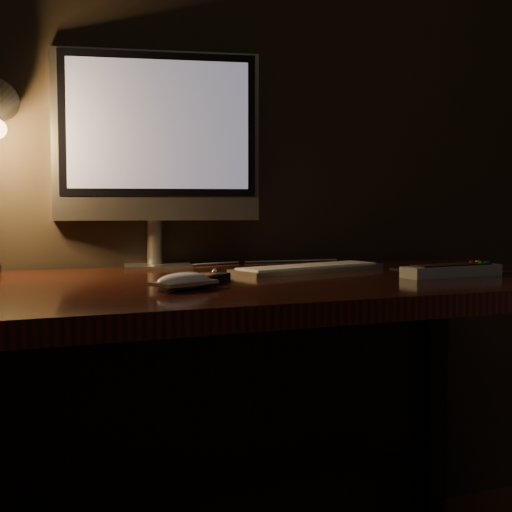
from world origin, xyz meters
name	(u,v)px	position (x,y,z in m)	size (l,w,h in m)	color
desk	(217,336)	(0.00, 1.93, 0.62)	(1.60, 0.75, 0.75)	#33120B
monitor	(157,141)	(-0.06, 2.18, 1.05)	(0.48, 0.17, 0.51)	silver
keyboard	(309,268)	(0.23, 1.95, 0.76)	(0.38, 0.11, 0.01)	silver
mousepad	(450,271)	(0.53, 1.83, 0.75)	(0.22, 0.17, 0.00)	black
mouse	(184,284)	(-0.14, 1.72, 0.76)	(0.11, 0.06, 0.02)	white
media_remote	(205,279)	(-0.07, 1.80, 0.76)	(0.13, 0.13, 0.02)	black
tv_remote	(452,270)	(0.45, 1.73, 0.76)	(0.23, 0.07, 0.03)	#96989B
papers	(189,279)	(-0.08, 1.87, 0.75)	(0.10, 0.07, 0.01)	white
cable	(246,263)	(0.17, 2.19, 0.75)	(0.00, 0.00, 0.54)	white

